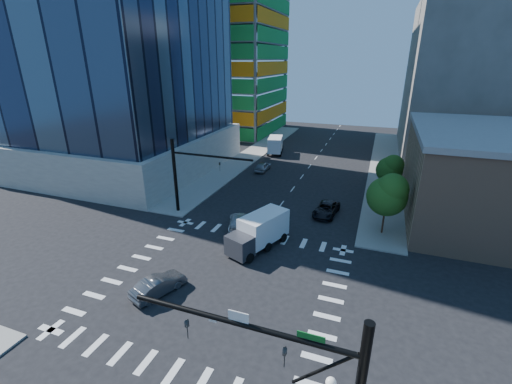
% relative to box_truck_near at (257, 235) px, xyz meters
% --- Properties ---
extents(ground, '(160.00, 160.00, 0.00)m').
position_rel_box_truck_near_xyz_m(ground, '(-0.79, -6.47, -1.49)').
color(ground, black).
rests_on(ground, ground).
extents(road_markings, '(20.00, 20.00, 0.01)m').
position_rel_box_truck_near_xyz_m(road_markings, '(-0.79, -6.47, -1.49)').
color(road_markings, silver).
rests_on(road_markings, ground).
extents(sidewalk_ne, '(5.00, 60.00, 0.15)m').
position_rel_box_truck_near_xyz_m(sidewalk_ne, '(11.71, 33.53, -1.42)').
color(sidewalk_ne, gray).
rests_on(sidewalk_ne, ground).
extents(sidewalk_nw, '(5.00, 60.00, 0.15)m').
position_rel_box_truck_near_xyz_m(sidewalk_nw, '(-13.29, 33.53, -1.42)').
color(sidewalk_nw, gray).
rests_on(sidewalk_nw, ground).
extents(construction_building, '(25.16, 34.50, 70.60)m').
position_rel_box_truck_near_xyz_m(construction_building, '(-28.20, 55.46, 23.12)').
color(construction_building, gray).
rests_on(construction_building, ground).
extents(commercial_building, '(20.50, 22.50, 10.60)m').
position_rel_box_truck_near_xyz_m(commercial_building, '(24.21, 15.53, 3.82)').
color(commercial_building, tan).
rests_on(commercial_building, ground).
extents(bg_building_ne, '(24.00, 30.00, 28.00)m').
position_rel_box_truck_near_xyz_m(bg_building_ne, '(26.21, 48.53, 12.51)').
color(bg_building_ne, '#5F5C56').
rests_on(bg_building_ne, ground).
extents(signal_mast_nw, '(10.20, 0.40, 9.00)m').
position_rel_box_truck_near_xyz_m(signal_mast_nw, '(-10.79, 5.03, 4.00)').
color(signal_mast_nw, black).
rests_on(signal_mast_nw, sidewalk_nw).
extents(tree_south, '(4.16, 4.16, 6.82)m').
position_rel_box_truck_near_xyz_m(tree_south, '(11.84, 7.43, 3.19)').
color(tree_south, '#382316').
rests_on(tree_south, sidewalk_ne).
extents(tree_north, '(3.54, 3.52, 5.78)m').
position_rel_box_truck_near_xyz_m(tree_north, '(12.14, 19.43, 2.50)').
color(tree_north, '#382316').
rests_on(tree_north, sidewalk_ne).
extents(car_nb_far, '(2.95, 5.42, 1.44)m').
position_rel_box_truck_near_xyz_m(car_nb_far, '(5.23, 10.34, -0.77)').
color(car_nb_far, black).
rests_on(car_nb_far, ground).
extents(car_sb_near, '(3.62, 5.45, 1.47)m').
position_rel_box_truck_near_xyz_m(car_sb_near, '(-3.49, 3.55, -0.76)').
color(car_sb_near, silver).
rests_on(car_sb_near, ground).
extents(car_sb_mid, '(1.86, 4.59, 1.56)m').
position_rel_box_truck_near_xyz_m(car_sb_mid, '(-7.76, 24.37, -0.71)').
color(car_sb_mid, '#999BA1').
rests_on(car_sb_mid, ground).
extents(car_sb_cross, '(3.11, 4.87, 1.52)m').
position_rel_box_truck_near_xyz_m(car_sb_cross, '(-5.02, -9.40, -0.73)').
color(car_sb_cross, '#4F5054').
rests_on(car_sb_cross, ground).
extents(box_truck_near, '(4.87, 6.99, 3.37)m').
position_rel_box_truck_near_xyz_m(box_truck_near, '(0.00, 0.00, 0.00)').
color(box_truck_near, black).
rests_on(box_truck_near, ground).
extents(box_truck_far, '(4.02, 6.91, 3.40)m').
position_rel_box_truck_near_xyz_m(box_truck_far, '(-9.27, 36.60, 0.01)').
color(box_truck_far, black).
rests_on(box_truck_far, ground).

